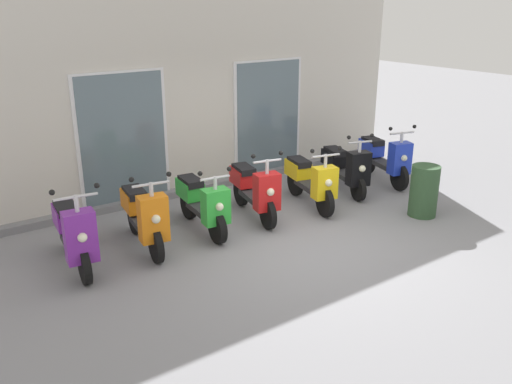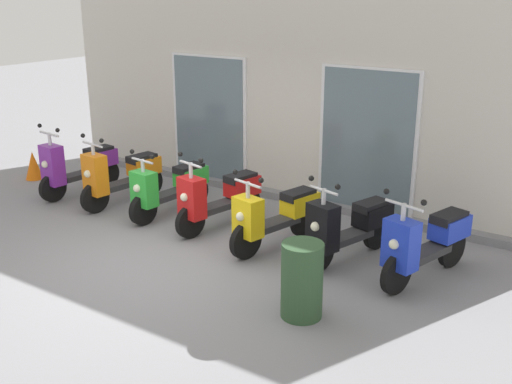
{
  "view_description": "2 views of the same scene",
  "coord_description": "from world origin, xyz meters",
  "px_view_note": "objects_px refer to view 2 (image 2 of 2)",
  "views": [
    {
      "loc": [
        -4.82,
        -5.47,
        3.38
      ],
      "look_at": [
        -0.19,
        1.02,
        0.53
      ],
      "focal_mm": 38.01,
      "sensor_mm": 36.0,
      "label": 1
    },
    {
      "loc": [
        5.15,
        -5.52,
        3.42
      ],
      "look_at": [
        0.78,
        1.04,
        0.78
      ],
      "focal_mm": 43.27,
      "sensor_mm": 36.0,
      "label": 2
    }
  ],
  "objects_px": {
    "scooter_black": "(348,226)",
    "scooter_blue": "(426,242)",
    "scooter_red": "(218,197)",
    "trash_bin": "(302,280)",
    "scooter_green": "(170,187)",
    "traffic_cone": "(33,165)",
    "scooter_purple": "(77,166)",
    "scooter_orange": "(121,175)",
    "scooter_yellow": "(276,215)"
  },
  "relations": [
    {
      "from": "scooter_green",
      "to": "traffic_cone",
      "type": "height_order",
      "value": "scooter_green"
    },
    {
      "from": "scooter_black",
      "to": "scooter_blue",
      "type": "relative_size",
      "value": 0.93
    },
    {
      "from": "scooter_green",
      "to": "scooter_blue",
      "type": "relative_size",
      "value": 0.98
    },
    {
      "from": "scooter_yellow",
      "to": "traffic_cone",
      "type": "relative_size",
      "value": 3.06
    },
    {
      "from": "scooter_blue",
      "to": "scooter_red",
      "type": "bearing_deg",
      "value": -179.71
    },
    {
      "from": "scooter_purple",
      "to": "scooter_yellow",
      "type": "distance_m",
      "value": 4.03
    },
    {
      "from": "trash_bin",
      "to": "scooter_green",
      "type": "bearing_deg",
      "value": 154.02
    },
    {
      "from": "traffic_cone",
      "to": "scooter_yellow",
      "type": "bearing_deg",
      "value": -2.11
    },
    {
      "from": "scooter_blue",
      "to": "traffic_cone",
      "type": "height_order",
      "value": "scooter_blue"
    },
    {
      "from": "scooter_black",
      "to": "scooter_orange",
      "type": "bearing_deg",
      "value": -178.8
    },
    {
      "from": "scooter_orange",
      "to": "scooter_black",
      "type": "height_order",
      "value": "scooter_orange"
    },
    {
      "from": "scooter_yellow",
      "to": "scooter_purple",
      "type": "bearing_deg",
      "value": 179.2
    },
    {
      "from": "scooter_yellow",
      "to": "scooter_black",
      "type": "xyz_separation_m",
      "value": [
        1.0,
        0.16,
        0.01
      ]
    },
    {
      "from": "scooter_green",
      "to": "scooter_orange",
      "type": "bearing_deg",
      "value": -175.71
    },
    {
      "from": "trash_bin",
      "to": "scooter_blue",
      "type": "bearing_deg",
      "value": 62.84
    },
    {
      "from": "scooter_black",
      "to": "traffic_cone",
      "type": "relative_size",
      "value": 2.88
    },
    {
      "from": "scooter_orange",
      "to": "scooter_red",
      "type": "xyz_separation_m",
      "value": [
        1.95,
        0.05,
        -0.01
      ]
    },
    {
      "from": "scooter_blue",
      "to": "trash_bin",
      "type": "height_order",
      "value": "scooter_blue"
    },
    {
      "from": "scooter_orange",
      "to": "scooter_red",
      "type": "height_order",
      "value": "scooter_orange"
    },
    {
      "from": "trash_bin",
      "to": "traffic_cone",
      "type": "bearing_deg",
      "value": 166.2
    },
    {
      "from": "scooter_orange",
      "to": "scooter_blue",
      "type": "relative_size",
      "value": 0.98
    },
    {
      "from": "scooter_black",
      "to": "scooter_blue",
      "type": "distance_m",
      "value": 1.03
    },
    {
      "from": "scooter_green",
      "to": "scooter_black",
      "type": "xyz_separation_m",
      "value": [
        3.04,
        0.01,
        0.02
      ]
    },
    {
      "from": "scooter_red",
      "to": "scooter_blue",
      "type": "height_order",
      "value": "scooter_blue"
    },
    {
      "from": "scooter_blue",
      "to": "traffic_cone",
      "type": "bearing_deg",
      "value": 179.6
    },
    {
      "from": "scooter_orange",
      "to": "scooter_black",
      "type": "relative_size",
      "value": 1.05
    },
    {
      "from": "scooter_orange",
      "to": "trash_bin",
      "type": "distance_m",
      "value": 4.51
    },
    {
      "from": "scooter_red",
      "to": "scooter_black",
      "type": "bearing_deg",
      "value": 0.91
    },
    {
      "from": "scooter_purple",
      "to": "scooter_red",
      "type": "relative_size",
      "value": 0.99
    },
    {
      "from": "traffic_cone",
      "to": "scooter_purple",
      "type": "bearing_deg",
      "value": -5.83
    },
    {
      "from": "scooter_purple",
      "to": "scooter_green",
      "type": "distance_m",
      "value": 1.99
    },
    {
      "from": "trash_bin",
      "to": "scooter_purple",
      "type": "bearing_deg",
      "value": 164.15
    },
    {
      "from": "scooter_blue",
      "to": "trash_bin",
      "type": "bearing_deg",
      "value": -117.16
    },
    {
      "from": "scooter_green",
      "to": "scooter_blue",
      "type": "bearing_deg",
      "value": -0.1
    },
    {
      "from": "scooter_blue",
      "to": "trash_bin",
      "type": "xyz_separation_m",
      "value": [
        -0.81,
        -1.58,
        -0.08
      ]
    },
    {
      "from": "scooter_red",
      "to": "scooter_blue",
      "type": "bearing_deg",
      "value": 0.29
    },
    {
      "from": "scooter_purple",
      "to": "scooter_blue",
      "type": "xyz_separation_m",
      "value": [
        6.06,
        0.09,
        0.0
      ]
    },
    {
      "from": "scooter_green",
      "to": "scooter_blue",
      "type": "xyz_separation_m",
      "value": [
        4.07,
        -0.01,
        0.05
      ]
    },
    {
      "from": "scooter_green",
      "to": "trash_bin",
      "type": "xyz_separation_m",
      "value": [
        3.26,
        -1.59,
        -0.03
      ]
    },
    {
      "from": "scooter_green",
      "to": "scooter_red",
      "type": "relative_size",
      "value": 1.0
    },
    {
      "from": "scooter_red",
      "to": "trash_bin",
      "type": "bearing_deg",
      "value": -34.29
    },
    {
      "from": "scooter_red",
      "to": "scooter_orange",
      "type": "bearing_deg",
      "value": -178.5
    },
    {
      "from": "scooter_green",
      "to": "scooter_black",
      "type": "relative_size",
      "value": 1.05
    },
    {
      "from": "scooter_purple",
      "to": "scooter_black",
      "type": "height_order",
      "value": "scooter_purple"
    },
    {
      "from": "scooter_yellow",
      "to": "trash_bin",
      "type": "bearing_deg",
      "value": -49.64
    },
    {
      "from": "scooter_blue",
      "to": "scooter_purple",
      "type": "bearing_deg",
      "value": -179.14
    },
    {
      "from": "scooter_yellow",
      "to": "scooter_blue",
      "type": "distance_m",
      "value": 2.03
    },
    {
      "from": "scooter_orange",
      "to": "scooter_yellow",
      "type": "xyz_separation_m",
      "value": [
        3.03,
        -0.08,
        -0.03
      ]
    },
    {
      "from": "scooter_black",
      "to": "scooter_blue",
      "type": "height_order",
      "value": "scooter_blue"
    },
    {
      "from": "scooter_red",
      "to": "traffic_cone",
      "type": "distance_m",
      "value": 4.36
    }
  ]
}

